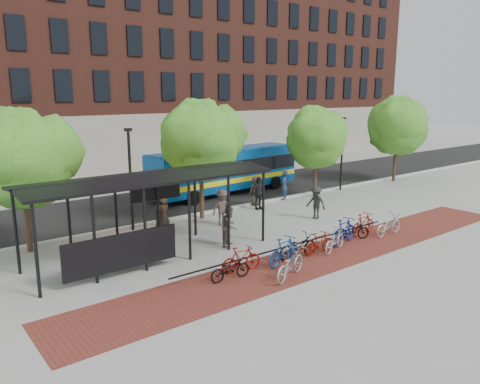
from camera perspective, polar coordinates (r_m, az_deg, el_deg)
ground at (r=25.31m, az=5.22°, el=-3.63°), size 160.00×160.00×0.00m
asphalt_street at (r=31.42m, az=-4.81°, el=-0.50°), size 160.00×8.00×0.01m
curb at (r=28.23m, az=-0.34°, el=-1.79°), size 160.00×0.25×0.12m
brick_strip at (r=20.63m, az=10.72°, el=-7.48°), size 24.00×3.00×0.01m
bike_rack_rail at (r=20.31m, az=6.35°, el=-7.66°), size 12.00×0.05×0.95m
building_brick at (r=51.32m, az=-6.81°, el=15.57°), size 55.00×14.00×20.00m
bus_shelter at (r=19.63m, az=-11.20°, el=0.58°), size 10.60×3.07×3.60m
tree_a at (r=21.74m, az=-24.94°, el=4.10°), size 4.90×4.00×6.18m
tree_b at (r=25.30m, az=-4.69°, el=6.66°), size 5.15×4.20×6.47m
tree_c at (r=31.18m, az=9.34°, el=6.83°), size 4.66×3.80×5.92m
tree_d at (r=38.25m, az=18.66°, el=7.93°), size 5.39×4.40×6.55m
lamp_post_left at (r=23.77m, az=-13.22°, el=1.86°), size 0.35×0.20×5.12m
lamp_post_right at (r=33.67m, az=12.33°, el=4.85°), size 0.35×0.20×5.12m
bus at (r=31.84m, az=-1.78°, el=2.92°), size 11.49×3.28×3.06m
bike_0 at (r=17.52m, az=-1.22°, el=-9.35°), size 1.71×0.71×0.88m
bike_1 at (r=18.26m, az=0.14°, el=-8.18°), size 1.76×0.72×1.03m
bike_2 at (r=17.78m, az=6.11°, el=-8.70°), size 2.22×1.42×1.10m
bike_3 at (r=19.04m, az=5.38°, el=-7.15°), size 2.00×0.87×1.16m
bike_4 at (r=19.84m, az=7.08°, el=-6.58°), size 2.03×0.84×1.04m
bike_5 at (r=20.48m, az=9.63°, el=-6.15°), size 1.63×0.47×0.98m
bike_6 at (r=20.99m, az=11.44°, el=-5.78°), size 1.95×1.15×0.97m
bike_7 at (r=21.99m, az=12.51°, el=-4.67°), size 2.08×0.89×1.21m
bike_8 at (r=22.69m, az=13.53°, el=-4.57°), size 1.86×1.21×0.93m
bike_9 at (r=23.64m, az=14.78°, el=-3.78°), size 1.81×0.61×1.07m
bike_10 at (r=23.85m, az=17.65°, el=-3.87°), size 1.99×0.78×1.03m
pedestrian_0 at (r=22.94m, az=-9.82°, el=-3.40°), size 0.87×0.90×1.56m
pedestrian_1 at (r=23.02m, az=-9.25°, el=-2.91°), size 0.75×0.55×1.88m
pedestrian_3 at (r=24.38m, az=-2.17°, el=-1.90°), size 1.25×0.76×1.89m
pedestrian_4 at (r=27.64m, az=2.24°, el=-0.13°), size 1.17×0.52×1.97m
pedestrian_6 at (r=28.69m, az=1.96°, el=0.17°), size 0.99×0.76×1.82m
pedestrian_7 at (r=30.22m, az=5.38°, el=0.82°), size 0.83×0.76×1.90m
pedestrian_8 at (r=21.15m, az=-1.28°, el=-4.16°), size 1.13×1.07×1.84m
pedestrian_9 at (r=25.92m, az=9.24°, el=-1.30°), size 0.88×1.28×1.81m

